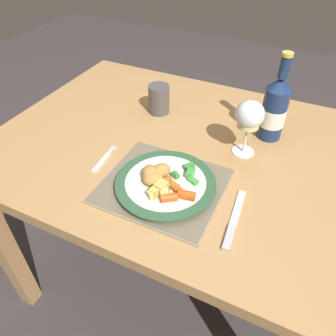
# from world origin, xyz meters

# --- Properties ---
(ground_plane) EXTENTS (6.00, 6.00, 0.00)m
(ground_plane) POSITION_xyz_m (0.00, 0.00, 0.00)
(ground_plane) COLOR #383333
(dining_table) EXTENTS (1.19, 0.84, 0.74)m
(dining_table) POSITION_xyz_m (0.00, 0.00, 0.64)
(dining_table) COLOR #AD7F4C
(dining_table) RESTS_ON ground
(placemat) EXTENTS (0.31, 0.28, 0.01)m
(placemat) POSITION_xyz_m (0.01, -0.19, 0.74)
(placemat) COLOR gray
(placemat) RESTS_ON dining_table
(dinner_plate) EXTENTS (0.26, 0.26, 0.02)m
(dinner_plate) POSITION_xyz_m (0.02, -0.20, 0.76)
(dinner_plate) COLOR white
(dinner_plate) RESTS_ON placemat
(breaded_croquettes) EXTENTS (0.08, 0.09, 0.04)m
(breaded_croquettes) POSITION_xyz_m (-0.01, -0.20, 0.78)
(breaded_croquettes) COLOR #B77F3D
(breaded_croquettes) RESTS_ON dinner_plate
(green_beans_pile) EXTENTS (0.08, 0.11, 0.02)m
(green_beans_pile) POSITION_xyz_m (0.06, -0.16, 0.77)
(green_beans_pile) COLOR green
(green_beans_pile) RESTS_ON dinner_plate
(glazed_carrots) EXTENTS (0.11, 0.09, 0.02)m
(glazed_carrots) POSITION_xyz_m (0.05, -0.23, 0.78)
(glazed_carrots) COLOR orange
(glazed_carrots) RESTS_ON dinner_plate
(fork) EXTENTS (0.03, 0.13, 0.01)m
(fork) POSITION_xyz_m (-0.19, -0.17, 0.74)
(fork) COLOR silver
(fork) RESTS_ON dining_table
(table_knife) EXTENTS (0.03, 0.19, 0.01)m
(table_knife) POSITION_xyz_m (0.21, -0.24, 0.74)
(table_knife) COLOR silver
(table_knife) RESTS_ON dining_table
(wine_glass) EXTENTS (0.08, 0.08, 0.17)m
(wine_glass) POSITION_xyz_m (0.16, 0.04, 0.86)
(wine_glass) COLOR silver
(wine_glass) RESTS_ON dining_table
(bottle) EXTENTS (0.08, 0.08, 0.27)m
(bottle) POSITION_xyz_m (0.21, 0.16, 0.84)
(bottle) COLOR navy
(bottle) RESTS_ON dining_table
(roast_potatoes) EXTENTS (0.06, 0.06, 0.03)m
(roast_potatoes) POSITION_xyz_m (0.03, -0.24, 0.78)
(roast_potatoes) COLOR #DBB256
(roast_potatoes) RESTS_ON dinner_plate
(drinking_cup) EXTENTS (0.07, 0.07, 0.10)m
(drinking_cup) POSITION_xyz_m (-0.17, 0.14, 0.79)
(drinking_cup) COLOR #4C4747
(drinking_cup) RESTS_ON dining_table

